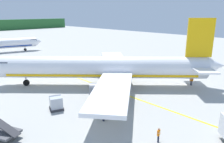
{
  "coord_description": "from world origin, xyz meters",
  "views": [
    {
      "loc": [
        0.7,
        -10.02,
        12.71
      ],
      "look_at": [
        23.07,
        12.5,
        3.9
      ],
      "focal_mm": 34.1,
      "sensor_mm": 36.0,
      "label": 1
    }
  ],
  "objects": [
    {
      "name": "crew_loader_right",
      "position": [
        17.37,
        0.1,
        0.94
      ],
      "size": [
        0.6,
        0.36,
        1.6
      ],
      "color": "#191E33",
      "rests_on": "ground"
    },
    {
      "name": "cargo_container_mid",
      "position": [
        14.03,
        14.15,
        0.91
      ],
      "size": [
        2.25,
        2.25,
        1.93
      ],
      "color": "#333338",
      "rests_on": "ground"
    },
    {
      "name": "apron_guide_line",
      "position": [
        24.66,
        11.76,
        0.01
      ],
      "size": [
        0.3,
        60.0,
        0.01
      ],
      "primitive_type": "cube",
      "color": "yellow",
      "rests_on": "ground"
    },
    {
      "name": "crew_loader_left",
      "position": [
        16.38,
        7.23,
        1.02
      ],
      "size": [
        0.24,
        0.63,
        1.72
      ],
      "color": "#191E33",
      "rests_on": "ground"
    },
    {
      "name": "airliner_foreground",
      "position": [
        25.23,
        16.35,
        3.39
      ],
      "size": [
        31.76,
        32.58,
        11.9
      ],
      "color": "white",
      "rests_on": "ground"
    },
    {
      "name": "crew_supervisor",
      "position": [
        36.52,
        5.72,
        0.96
      ],
      "size": [
        0.34,
        0.61,
        1.63
      ],
      "color": "#191E33",
      "rests_on": "ground"
    }
  ]
}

